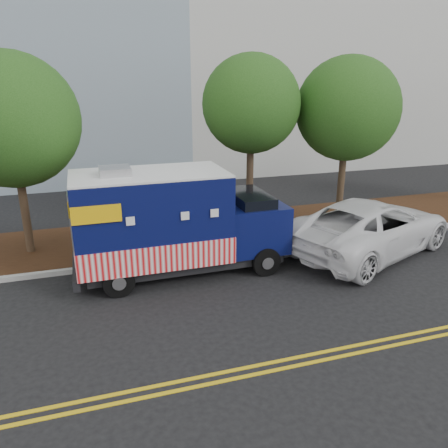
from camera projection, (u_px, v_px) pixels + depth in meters
name	position (u px, v px, depth m)	size (l,w,h in m)	color
ground	(223.00, 273.00, 13.17)	(120.00, 120.00, 0.00)	black
curb	(211.00, 254.00, 14.41)	(120.00, 0.18, 0.15)	#9E9E99
mulch_strip	(195.00, 233.00, 16.31)	(120.00, 4.00, 0.15)	black
centerline_near	(287.00, 359.00, 9.15)	(120.00, 0.10, 0.01)	gold
centerline_far	(292.00, 367.00, 8.92)	(120.00, 0.10, 0.01)	gold
tree_a	(11.00, 121.00, 13.12)	(4.07, 4.07, 6.42)	#38281C
tree_b	(251.00, 105.00, 15.18)	(3.43, 3.43, 6.45)	#38281C
tree_c	(348.00, 109.00, 15.81)	(3.75, 3.75, 6.41)	#38281C
sign_post	(113.00, 228.00, 13.47)	(0.06, 0.06, 2.40)	#473828
food_truck	(171.00, 225.00, 12.78)	(6.35, 2.50, 3.33)	black
white_car	(370.00, 226.00, 14.54)	(2.98, 6.47, 1.80)	white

